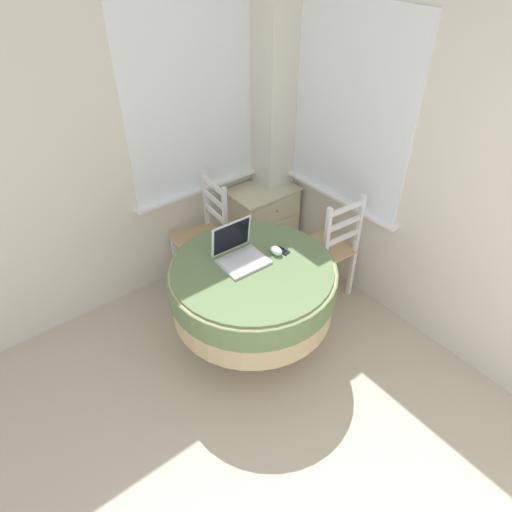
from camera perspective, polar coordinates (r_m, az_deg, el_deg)
corner_room_shell at (r=2.84m, az=4.45°, el=8.71°), size 4.25×4.97×2.55m
round_dining_table at (r=3.14m, az=-0.46°, el=-3.75°), size 1.15×1.15×0.74m
laptop at (r=3.06m, az=-2.13°, el=0.40°), size 0.32×0.29×0.26m
computer_mouse at (r=3.13m, az=2.53°, el=0.68°), size 0.07×0.10×0.05m
cell_phone at (r=3.17m, az=3.26°, el=0.70°), size 0.07×0.11×0.01m
dining_chair_near_back_window at (r=3.81m, az=-6.53°, el=2.37°), size 0.42×0.42×0.97m
dining_chair_near_right_window at (r=3.69m, az=9.15°, el=0.80°), size 0.41×0.41×0.97m
corner_cabinet at (r=4.20m, az=0.82°, el=4.31°), size 0.59×0.42×0.67m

